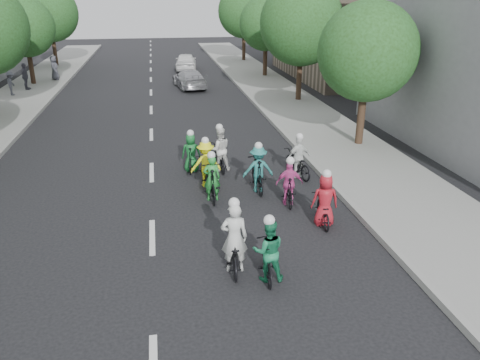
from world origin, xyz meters
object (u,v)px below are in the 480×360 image
object	(u,v)px
follow_car_trail	(186,62)
follow_car_lead	(189,79)
cyclist_4	(324,205)
cyclist_5	(212,181)
cyclist_7	(258,172)
cyclist_9	(191,156)
spectator_2	(54,68)
cyclist_3	(289,186)
cyclist_6	(220,154)
cyclist_2	(206,168)
spectator_0	(11,83)
cyclist_1	(268,255)
cyclist_8	(298,161)
spectator_1	(25,76)
cyclist_0	(234,246)

from	to	relation	value
follow_car_trail	follow_car_lead	bearing A→B (deg)	92.62
cyclist_4	cyclist_5	xyz separation A→B (m)	(-2.92, 2.30, 0.02)
cyclist_7	cyclist_9	size ratio (longest dim) A/B	1.14
follow_car_trail	spectator_2	size ratio (longest dim) A/B	2.43
cyclist_3	cyclist_6	world-z (taller)	cyclist_6
cyclist_2	cyclist_7	xyz separation A→B (m)	(1.65, -0.74, 0.03)
spectator_0	cyclist_1	bearing A→B (deg)	-156.28
cyclist_7	spectator_2	distance (m)	24.95
cyclist_7	cyclist_8	distance (m)	1.96
cyclist_2	cyclist_7	world-z (taller)	cyclist_2
follow_car_lead	spectator_1	world-z (taller)	spectator_1
cyclist_6	follow_car_trail	distance (m)	24.31
cyclist_3	spectator_0	xyz separation A→B (m)	(-12.79, 18.49, 0.31)
spectator_0	cyclist_0	bearing A→B (deg)	-157.20
cyclist_4	spectator_1	xyz separation A→B (m)	(-12.94, 21.77, 0.43)
cyclist_0	cyclist_5	xyz separation A→B (m)	(-0.03, 4.16, -0.00)
cyclist_0	spectator_1	size ratio (longest dim) A/B	1.10
cyclist_5	cyclist_6	world-z (taller)	cyclist_6
cyclist_5	follow_car_trail	bearing A→B (deg)	-91.53
cyclist_0	follow_car_trail	xyz separation A→B (m)	(1.04, 31.07, 0.11)
cyclist_5	cyclist_8	bearing A→B (deg)	-155.57
follow_car_trail	spectator_1	world-z (taller)	spectator_1
spectator_0	cyclist_3	bearing A→B (deg)	-148.17
cyclist_2	cyclist_5	size ratio (longest dim) A/B	0.98
cyclist_0	cyclist_1	xyz separation A→B (m)	(0.70, -0.53, 0.01)
cyclist_3	spectator_1	distance (m)	23.71
cyclist_2	cyclist_4	bearing A→B (deg)	126.05
spectator_0	cyclist_9	bearing A→B (deg)	-149.10
cyclist_4	cyclist_1	bearing A→B (deg)	55.28
spectator_0	cyclist_5	bearing A→B (deg)	-152.25
cyclist_0	follow_car_lead	bearing A→B (deg)	-85.57
cyclist_1	follow_car_lead	world-z (taller)	cyclist_1
cyclist_0	cyclist_7	world-z (taller)	cyclist_0
cyclist_2	follow_car_lead	bearing A→B (deg)	-97.05
cyclist_1	spectator_2	world-z (taller)	spectator_2
cyclist_8	spectator_0	size ratio (longest dim) A/B	1.28
cyclist_5	cyclist_6	distance (m)	2.68
spectator_0	cyclist_8	bearing A→B (deg)	-142.65
spectator_2	cyclist_9	bearing A→B (deg)	-167.18
cyclist_5	cyclist_6	bearing A→B (deg)	-102.47
cyclist_3	cyclist_6	distance (m)	3.79
cyclist_6	follow_car_lead	world-z (taller)	cyclist_6
cyclist_1	spectator_2	xyz separation A→B (m)	(-9.56, 27.79, 0.40)
spectator_1	cyclist_4	bearing A→B (deg)	-146.59
cyclist_2	cyclist_3	world-z (taller)	cyclist_2
cyclist_4	cyclist_5	size ratio (longest dim) A/B	0.92
cyclist_3	cyclist_0	bearing A→B (deg)	62.84
cyclist_4	cyclist_6	world-z (taller)	cyclist_6
cyclist_0	cyclist_8	size ratio (longest dim) A/B	1.00
follow_car_lead	spectator_0	world-z (taller)	spectator_0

